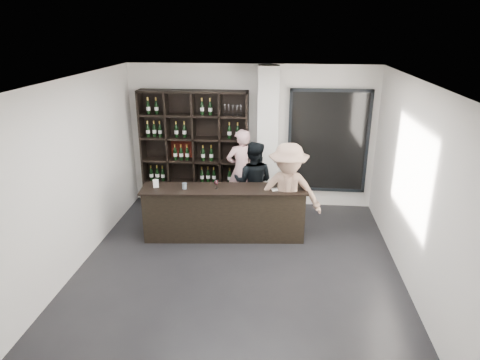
# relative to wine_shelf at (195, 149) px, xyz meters

# --- Properties ---
(floor) EXTENTS (5.00, 5.50, 0.01)m
(floor) POSITION_rel_wine_shelf_xyz_m (1.15, -2.57, -1.20)
(floor) COLOR black
(floor) RESTS_ON ground
(wine_shelf) EXTENTS (2.20, 0.35, 2.40)m
(wine_shelf) POSITION_rel_wine_shelf_xyz_m (0.00, 0.00, 0.00)
(wine_shelf) COLOR black
(wine_shelf) RESTS_ON floor
(structural_column) EXTENTS (0.40, 0.40, 2.90)m
(structural_column) POSITION_rel_wine_shelf_xyz_m (1.50, -0.10, 0.25)
(structural_column) COLOR silver
(structural_column) RESTS_ON floor
(glass_panel) EXTENTS (1.60, 0.08, 2.10)m
(glass_panel) POSITION_rel_wine_shelf_xyz_m (2.70, 0.12, 0.20)
(glass_panel) COLOR black
(glass_panel) RESTS_ON floor
(tasting_counter) EXTENTS (2.87, 0.60, 0.94)m
(tasting_counter) POSITION_rel_wine_shelf_xyz_m (0.80, -1.47, -0.73)
(tasting_counter) COLOR black
(tasting_counter) RESTS_ON floor
(taster_pink) EXTENTS (0.71, 0.59, 1.69)m
(taster_pink) POSITION_rel_wine_shelf_xyz_m (0.98, -0.17, -0.36)
(taster_pink) COLOR beige
(taster_pink) RESTS_ON floor
(taster_black) EXTENTS (0.84, 0.69, 1.58)m
(taster_black) POSITION_rel_wine_shelf_xyz_m (1.26, -0.72, -0.41)
(taster_black) COLOR black
(taster_black) RESTS_ON floor
(customer) EXTENTS (1.19, 0.72, 1.79)m
(customer) POSITION_rel_wine_shelf_xyz_m (1.90, -1.52, -0.31)
(customer) COLOR #997661
(customer) RESTS_ON floor
(wine_glass) EXTENTS (0.09, 0.09, 0.17)m
(wine_glass) POSITION_rel_wine_shelf_xyz_m (0.67, -1.48, -0.17)
(wine_glass) COLOR white
(wine_glass) RESTS_ON tasting_counter
(spit_cup) EXTENTS (0.08, 0.08, 0.11)m
(spit_cup) POSITION_rel_wine_shelf_xyz_m (0.13, -1.56, -0.21)
(spit_cup) COLOR silver
(spit_cup) RESTS_ON tasting_counter
(napkin_stack) EXTENTS (0.14, 0.14, 0.02)m
(napkin_stack) POSITION_rel_wine_shelf_xyz_m (1.68, -1.47, -0.25)
(napkin_stack) COLOR white
(napkin_stack) RESTS_ON tasting_counter
(card_stand) EXTENTS (0.10, 0.08, 0.14)m
(card_stand) POSITION_rel_wine_shelf_xyz_m (-0.38, -1.54, -0.19)
(card_stand) COLOR white
(card_stand) RESTS_ON tasting_counter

